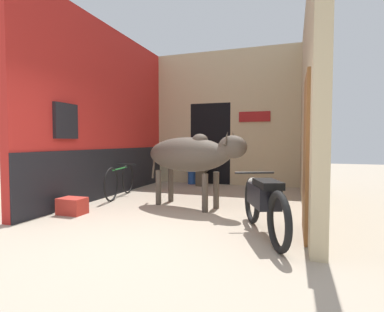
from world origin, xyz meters
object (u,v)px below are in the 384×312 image
at_px(crate, 72,206).
at_px(motorcycle_near, 263,201).
at_px(plastic_stool, 192,177).
at_px(bicycle, 120,181).
at_px(cow, 191,155).
at_px(shopkeeper_seated, 202,163).

bearing_deg(crate, motorcycle_near, -2.34).
height_order(motorcycle_near, plastic_stool, motorcycle_near).
bearing_deg(crate, bicycle, 92.91).
xyz_separation_m(cow, plastic_stool, (-0.98, 2.93, -0.78)).
height_order(motorcycle_near, shopkeeper_seated, shopkeeper_seated).
distance_m(bicycle, shopkeeper_seated, 2.58).
distance_m(cow, bicycle, 1.98).
height_order(motorcycle_near, crate, motorcycle_near).
relative_size(cow, shopkeeper_seated, 1.81).
bearing_deg(shopkeeper_seated, plastic_stool, 149.91).
height_order(bicycle, shopkeeper_seated, shopkeeper_seated).
relative_size(bicycle, plastic_stool, 4.24).
relative_size(plastic_stool, crate, 0.89).
xyz_separation_m(plastic_stool, crate, (-0.77, -4.11, -0.07)).
relative_size(cow, motorcycle_near, 1.22).
relative_size(shopkeeper_seated, crate, 2.75).
bearing_deg(cow, bicycle, 166.05).
relative_size(motorcycle_near, shopkeeper_seated, 1.48).
height_order(shopkeeper_seated, plastic_stool, shopkeeper_seated).
xyz_separation_m(motorcycle_near, plastic_stool, (-2.44, 4.24, -0.24)).
height_order(cow, motorcycle_near, cow).
relative_size(cow, bicycle, 1.32).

